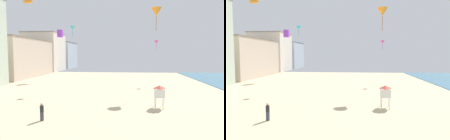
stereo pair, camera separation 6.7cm
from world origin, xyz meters
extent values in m
cube|color=#C6B29E|center=(-26.36, 44.71, 5.07)|extent=(12.91, 21.80, 10.14)
cube|color=slate|center=(-26.36, 44.71, 10.29)|extent=(13.17, 22.24, 0.30)
cube|color=silver|center=(-26.36, 64.49, 6.88)|extent=(12.09, 12.60, 13.76)
cube|color=gray|center=(-26.36, 64.49, 13.91)|extent=(12.33, 12.86, 0.30)
cube|color=#ADB7C1|center=(-26.36, 80.62, 5.65)|extent=(12.46, 15.27, 11.30)
cube|color=slate|center=(-26.36, 80.62, 11.45)|extent=(12.70, 15.57, 0.30)
cube|color=#383D4C|center=(-2.90, 10.06, 0.40)|extent=(0.28, 0.18, 0.80)
cylinder|color=#262628|center=(-2.90, 10.06, 1.10)|extent=(0.34, 0.34, 0.60)
sphere|color=tan|center=(-2.90, 10.06, 1.52)|extent=(0.24, 0.24, 0.24)
cylinder|color=white|center=(8.06, 15.12, 0.60)|extent=(0.10, 0.10, 1.20)
cylinder|color=white|center=(8.96, 15.12, 0.60)|extent=(0.10, 0.10, 1.20)
cylinder|color=white|center=(8.06, 16.02, 0.60)|extent=(0.10, 0.10, 1.20)
cylinder|color=white|center=(8.96, 16.02, 0.60)|extent=(0.10, 0.10, 1.20)
cube|color=white|center=(8.51, 15.57, 1.70)|extent=(1.10, 1.10, 1.00)
pyramid|color=#D14C3D|center=(8.51, 15.57, 2.38)|extent=(1.10, 1.10, 0.35)
cone|color=#2DB7CC|center=(-4.82, 27.08, 10.69)|extent=(0.86, 0.86, 0.70)
cylinder|color=teal|center=(-4.82, 27.08, 9.71)|extent=(0.05, 0.05, 1.25)
ellipsoid|color=orange|center=(-12.20, 25.96, 15.08)|extent=(1.74, 0.48, 0.68)
cube|color=purple|center=(-11.50, 39.72, 11.11)|extent=(1.11, 1.11, 1.74)
cone|color=orange|center=(9.33, 25.48, 12.85)|extent=(1.60, 1.60, 1.31)
cylinder|color=#A75C15|center=(9.33, 25.48, 11.03)|extent=(0.09, 0.09, 2.32)
cone|color=#DB3D9E|center=(10.67, 34.86, 8.65)|extent=(0.87, 0.87, 0.71)
cylinder|color=#992A6E|center=(10.67, 34.86, 7.67)|extent=(0.05, 0.05, 1.26)
camera|label=1|loc=(4.99, -7.03, 6.04)|focal=31.66mm
camera|label=2|loc=(5.05, -7.02, 6.04)|focal=31.66mm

